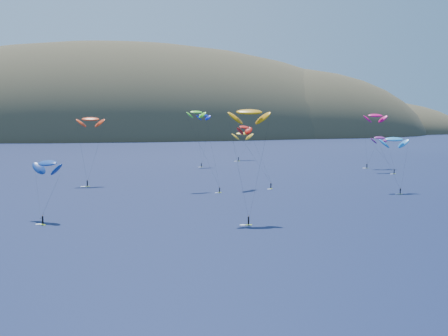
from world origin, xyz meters
name	(u,v)px	position (x,y,z in m)	size (l,w,h in m)	color
island	(143,146)	(39.40, 562.36, -10.74)	(730.00, 300.00, 210.00)	#3D3526
kitesurfer_1	(90,119)	(-40.47, 134.14, 20.58)	(8.54, 9.67, 23.00)	#D2FF1C
kitesurfer_2	(249,112)	(-12.35, 58.39, 22.74)	(9.13, 10.93, 25.18)	#D2FF1C
kitesurfer_3	(196,112)	(-11.03, 113.04, 22.75)	(7.83, 13.83, 24.51)	#D2FF1C
kitesurfer_4	(203,115)	(10.16, 189.94, 21.58)	(7.71, 8.21, 23.59)	#D2FF1C
kitesurfer_5	(394,139)	(42.52, 91.76, 15.01)	(8.82, 9.75, 17.34)	#D2FF1C
kitesurfer_6	(380,138)	(68.56, 145.41, 13.07)	(7.69, 11.20, 15.18)	#D2FF1C
kitesurfer_8	(375,116)	(76.75, 163.50, 21.52)	(10.68, 5.62, 24.28)	#D2FF1C
kitesurfer_9	(244,127)	(3.63, 111.86, 18.21)	(11.04, 10.20, 20.34)	#D2FF1C
kitesurfer_10	(47,163)	(-53.81, 69.66, 11.90)	(8.07, 12.76, 14.20)	#D2FF1C
kitesurfer_11	(243,134)	(36.99, 219.72, 12.59)	(10.63, 11.53, 15.40)	#D2FF1C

